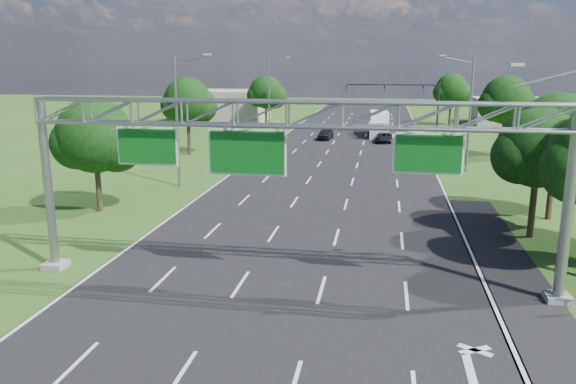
# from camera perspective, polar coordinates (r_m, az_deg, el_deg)

# --- Properties ---
(ground) EXTENTS (220.00, 220.00, 0.00)m
(ground) POSITION_cam_1_polar(r_m,az_deg,el_deg) (42.33, 3.80, -0.01)
(ground) COLOR #2C5218
(ground) RESTS_ON ground
(road) EXTENTS (18.00, 180.00, 0.02)m
(road) POSITION_cam_1_polar(r_m,az_deg,el_deg) (42.33, 3.80, -0.01)
(road) COLOR black
(road) RESTS_ON ground
(road_flare) EXTENTS (3.00, 30.00, 0.02)m
(road_flare) POSITION_cam_1_polar(r_m,az_deg,el_deg) (27.45, 21.93, -8.37)
(road_flare) COLOR black
(road_flare) RESTS_ON ground
(sign_gantry) EXTENTS (23.50, 1.00, 9.56)m
(sign_gantry) POSITION_cam_1_polar(r_m,az_deg,el_deg) (23.49, 0.19, 6.47)
(sign_gantry) COLOR gray
(sign_gantry) RESTS_ON ground
(traffic_signal) EXTENTS (12.21, 0.24, 7.00)m
(traffic_signal) POSITION_cam_1_polar(r_m,az_deg,el_deg) (76.20, 12.39, 9.51)
(traffic_signal) COLOR black
(traffic_signal) RESTS_ON ground
(streetlight_l_near) EXTENTS (2.97, 0.22, 10.16)m
(streetlight_l_near) POSITION_cam_1_polar(r_m,az_deg,el_deg) (44.03, -11.00, 7.65)
(streetlight_l_near) COLOR gray
(streetlight_l_near) RESTS_ON ground
(streetlight_l_far) EXTENTS (2.97, 0.22, 10.16)m
(streetlight_l_far) POSITION_cam_1_polar(r_m,az_deg,el_deg) (77.68, -1.79, 10.17)
(streetlight_l_far) COLOR gray
(streetlight_l_far) RESTS_ON ground
(streetlight_r_mid) EXTENTS (2.97, 0.22, 10.16)m
(streetlight_r_mid) POSITION_cam_1_polar(r_m,az_deg,el_deg) (51.65, 17.81, 8.05)
(streetlight_r_mid) COLOR gray
(streetlight_r_mid) RESTS_ON ground
(tree_verge_la) EXTENTS (5.76, 4.80, 7.40)m
(tree_verge_la) POSITION_cam_1_polar(r_m,az_deg,el_deg) (38.01, -18.90, 5.09)
(tree_verge_la) COLOR #2D2116
(tree_verge_la) RESTS_ON ground
(tree_verge_lb) EXTENTS (5.76, 4.80, 8.06)m
(tree_verge_lb) POSITION_cam_1_polar(r_m,az_deg,el_deg) (59.70, -10.09, 8.92)
(tree_verge_lb) COLOR #2D2116
(tree_verge_lb) RESTS_ON ground
(tree_verge_lc) EXTENTS (5.76, 4.80, 7.62)m
(tree_verge_lc) POSITION_cam_1_polar(r_m,az_deg,el_deg) (82.96, -2.19, 9.94)
(tree_verge_lc) COLOR #2D2116
(tree_verge_lc) RESTS_ON ground
(tree_verge_rd) EXTENTS (5.76, 4.80, 8.28)m
(tree_verge_rd) POSITION_cam_1_polar(r_m,az_deg,el_deg) (60.35, 21.33, 8.48)
(tree_verge_rd) COLOR #2D2116
(tree_verge_rd) RESTS_ON ground
(tree_verge_re) EXTENTS (5.76, 4.80, 7.84)m
(tree_verge_re) POSITION_cam_1_polar(r_m,az_deg,el_deg) (89.69, 16.32, 9.81)
(tree_verge_re) COLOR #2D2116
(tree_verge_re) RESTS_ON ground
(building_left) EXTENTS (14.00, 10.00, 5.00)m
(building_left) POSITION_cam_1_polar(r_m,az_deg,el_deg) (93.06, -6.69, 8.69)
(building_left) COLOR gray
(building_left) RESTS_ON ground
(building_right) EXTENTS (12.00, 9.00, 4.00)m
(building_right) POSITION_cam_1_polar(r_m,az_deg,el_deg) (95.39, 21.92, 7.64)
(building_right) COLOR gray
(building_right) RESTS_ON ground
(car_queue_b) EXTENTS (2.06, 4.21, 1.15)m
(car_queue_b) POSITION_cam_1_polar(r_m,az_deg,el_deg) (69.25, 9.70, 5.47)
(car_queue_b) COLOR black
(car_queue_b) RESTS_ON ground
(car_queue_c) EXTENTS (1.97, 4.10, 1.35)m
(car_queue_c) POSITION_cam_1_polar(r_m,az_deg,el_deg) (71.02, 3.84, 5.89)
(car_queue_c) COLOR black
(car_queue_c) RESTS_ON ground
(car_queue_d) EXTENTS (1.95, 5.04, 1.64)m
(car_queue_d) POSITION_cam_1_polar(r_m,az_deg,el_deg) (70.13, 12.85, 5.62)
(car_queue_d) COLOR white
(car_queue_d) RESTS_ON ground
(box_truck) EXTENTS (2.64, 8.21, 3.07)m
(box_truck) POSITION_cam_1_polar(r_m,az_deg,el_deg) (75.51, 9.21, 6.80)
(box_truck) COLOR white
(box_truck) RESTS_ON ground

